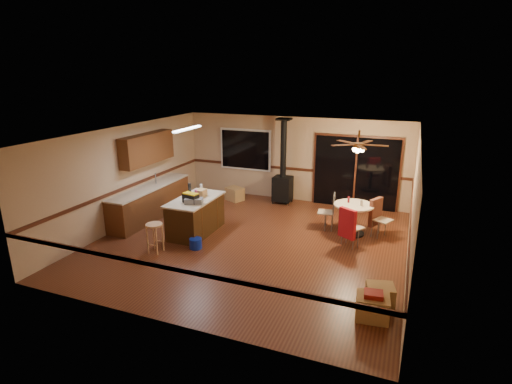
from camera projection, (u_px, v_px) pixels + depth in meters
The scene contains 35 objects.
floor at pixel (251, 241), 9.58m from camera, with size 7.00×7.00×0.00m, color #542817.
ceiling at pixel (251, 133), 8.82m from camera, with size 7.00×7.00×0.00m, color silver.
wall_back at pixel (294, 159), 12.32m from camera, with size 7.00×7.00×0.00m, color tan.
wall_front at pixel (165, 250), 6.08m from camera, with size 7.00×7.00×0.00m, color tan.
wall_left at pixel (127, 175), 10.42m from camera, with size 7.00×7.00×0.00m, color tan.
wall_right at pixel (413, 208), 7.98m from camera, with size 7.00×7.00×0.00m, color tan.
chair_rail at pixel (251, 202), 9.29m from camera, with size 7.00×7.00×0.08m, color #431D10, non-canonical shape.
window at pixel (245, 150), 12.77m from camera, with size 1.72×0.10×1.32m, color black.
sliding_door at pixel (355, 173), 11.68m from camera, with size 2.52×0.10×2.10m, color black.
lower_cabinets at pixel (151, 203), 11.02m from camera, with size 0.60×3.00×0.86m, color #592F16.
countertop at pixel (150, 187), 10.89m from camera, with size 0.64×3.04×0.04m, color #C3B397.
upper_cabinets at pixel (147, 149), 10.81m from camera, with size 0.35×2.00×0.80m, color #592F16.
kitchen_island at pixel (196, 216), 9.97m from camera, with size 0.88×1.68×0.90m.
wood_stove at pixel (283, 180), 12.15m from camera, with size 0.55×0.50×2.52m.
ceiling_fan at pixel (358, 147), 9.37m from camera, with size 0.24×0.24×0.55m.
fluorescent_strip at pixel (187, 129), 9.73m from camera, with size 0.10×1.20×0.04m, color white.
toolbox_grey at pixel (194, 201), 9.45m from camera, with size 0.42×0.23×0.13m, color slate.
toolbox_black at pixel (191, 198), 9.50m from camera, with size 0.38×0.20×0.21m, color black.
toolbox_yellow_lid at pixel (191, 194), 9.47m from camera, with size 0.36×0.19×0.03m, color gold.
box_on_island at pixel (201, 193), 9.97m from camera, with size 0.20×0.28×0.18m, color #A67F4A.
bottle_dark at pixel (190, 189), 10.17m from camera, with size 0.08×0.08×0.28m, color black.
bottle_pink at pixel (196, 194), 9.83m from camera, with size 0.07×0.07×0.22m, color #D84C8C.
bottle_white at pixel (201, 188), 10.38m from camera, with size 0.07×0.07×0.20m, color white.
bar_stool at pixel (155, 238), 8.91m from camera, with size 0.37×0.37×0.68m, color tan.
blue_bucket at pixel (196, 243), 9.16m from camera, with size 0.29×0.29×0.24m, color #0C25B0.
dining_table at pixel (353, 214), 9.86m from camera, with size 0.97×0.97×0.78m.
glass_red at pixel (349, 200), 9.90m from camera, with size 0.06×0.06×0.15m, color #590C14.
glass_cream at pixel (361, 203), 9.65m from camera, with size 0.07×0.07×0.15m, color beige.
chair_left at pixel (330, 207), 10.15m from camera, with size 0.45×0.45×0.51m.
chair_near at pixel (348, 223), 9.07m from camera, with size 0.60×0.61×0.70m.
chair_right at pixel (376, 212), 9.77m from camera, with size 0.60×0.58×0.70m.
box_under_window at pixel (235, 194), 12.56m from camera, with size 0.51×0.41×0.41m, color #A67F4A.
box_corner_a at pixel (372, 307), 6.55m from camera, with size 0.53×0.44×0.40m, color #A67F4A.
box_corner_b at pixel (380, 295), 6.93m from camera, with size 0.46×0.40×0.38m, color #A67F4A.
box_small_red at pixel (374, 294), 6.48m from camera, with size 0.30×0.25×0.08m, color maroon.
Camera 1 is at (3.32, -8.17, 3.93)m, focal length 28.00 mm.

